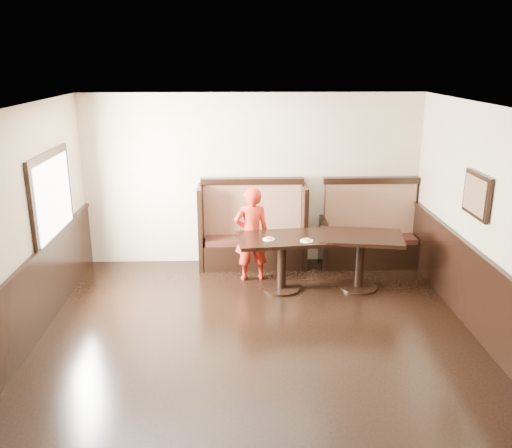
{
  "coord_description": "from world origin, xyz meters",
  "views": [
    {
      "loc": [
        -0.22,
        -5.18,
        3.33
      ],
      "look_at": [
        0.02,
        2.35,
        1.0
      ],
      "focal_mm": 38.0,
      "sensor_mm": 36.0,
      "label": 1
    }
  ],
  "objects_px": {
    "table_main": "(282,250)",
    "child": "(252,234)",
    "table_neighbor": "(360,249)",
    "booth_neighbor": "(370,236)",
    "booth_main": "(253,235)"
  },
  "relations": [
    {
      "from": "table_neighbor",
      "to": "child",
      "type": "relative_size",
      "value": 0.89
    },
    {
      "from": "booth_neighbor",
      "to": "child",
      "type": "relative_size",
      "value": 1.12
    },
    {
      "from": "table_main",
      "to": "child",
      "type": "xyz_separation_m",
      "value": [
        -0.43,
        0.41,
        0.11
      ]
    },
    {
      "from": "booth_neighbor",
      "to": "table_main",
      "type": "distance_m",
      "value": 1.87
    },
    {
      "from": "booth_neighbor",
      "to": "table_main",
      "type": "bearing_deg",
      "value": -146.32
    },
    {
      "from": "table_main",
      "to": "table_neighbor",
      "type": "relative_size",
      "value": 1.04
    },
    {
      "from": "booth_neighbor",
      "to": "child",
      "type": "xyz_separation_m",
      "value": [
        -1.98,
        -0.62,
        0.26
      ]
    },
    {
      "from": "table_neighbor",
      "to": "booth_neighbor",
      "type": "bearing_deg",
      "value": 78.88
    },
    {
      "from": "booth_main",
      "to": "table_neighbor",
      "type": "xyz_separation_m",
      "value": [
        1.56,
        -1.02,
        0.1
      ]
    },
    {
      "from": "table_main",
      "to": "child",
      "type": "distance_m",
      "value": 0.61
    },
    {
      "from": "child",
      "to": "booth_neighbor",
      "type": "bearing_deg",
      "value": -172.24
    },
    {
      "from": "booth_main",
      "to": "table_neighbor",
      "type": "relative_size",
      "value": 1.33
    },
    {
      "from": "booth_main",
      "to": "table_main",
      "type": "height_order",
      "value": "booth_main"
    },
    {
      "from": "table_neighbor",
      "to": "child",
      "type": "height_order",
      "value": "child"
    },
    {
      "from": "booth_main",
      "to": "child",
      "type": "distance_m",
      "value": 0.66
    }
  ]
}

